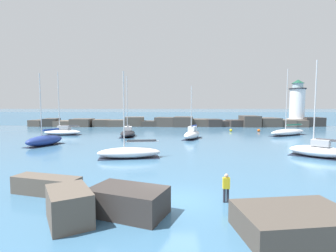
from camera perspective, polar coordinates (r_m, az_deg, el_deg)
The scene contains 15 objects.
ground_plane at distance 14.81m, azimuth 1.71°, elevation -15.89°, with size 600.00×600.00×0.00m, color #3D6B8E.
open_sea_beyond at distance 122.61m, azimuth 0.87°, elevation 2.27°, with size 400.00×116.00×0.01m.
breakwater_jetty at distance 62.71m, azimuth 3.62°, elevation 0.80°, with size 70.52×6.56×2.55m.
lighthouse at distance 70.47m, azimuth 26.27°, elevation 3.81°, with size 4.61×4.61×11.17m.
foreground_rocks at distance 12.46m, azimuth -2.19°, elevation -17.04°, with size 16.66×7.60×1.49m.
sailboat_moored_0 at distance 43.34m, azimuth -8.76°, elevation -1.46°, with size 2.56×5.78×9.70m.
sailboat_moored_1 at distance 40.00m, azimuth 5.25°, elevation -1.76°, with size 3.65×5.85×7.97m.
sailboat_moored_2 at distance 25.94m, azimuth -8.44°, elevation -5.69°, with size 6.36×2.88×8.37m.
sailboat_moored_3 at distance 48.30m, azimuth -21.96°, elevation -1.12°, with size 6.31×2.51×10.69m.
sailboat_moored_4 at distance 48.59m, azimuth 24.64°, elevation -1.17°, with size 7.90×5.67×11.06m.
sailboat_moored_5 at distance 36.85m, azimuth -25.26°, elevation -2.80°, with size 3.93×5.66×9.07m.
sailboat_moored_6 at distance 30.16m, azimuth 29.80°, elevation -4.59°, with size 5.56×5.16×9.58m.
mooring_buoy_orange_near at distance 53.01m, azimuth 19.15°, elevation -0.90°, with size 0.54×0.54×0.74m.
mooring_buoy_far_side at distance 51.84m, azimuth 13.52°, elevation -0.90°, with size 0.52×0.52×0.72m.
person_on_rocks at distance 14.60m, azimuth 12.55°, elevation -12.75°, with size 0.36×0.22×1.56m.
Camera 1 is at (-0.24, -13.86, 5.21)m, focal length 28.00 mm.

